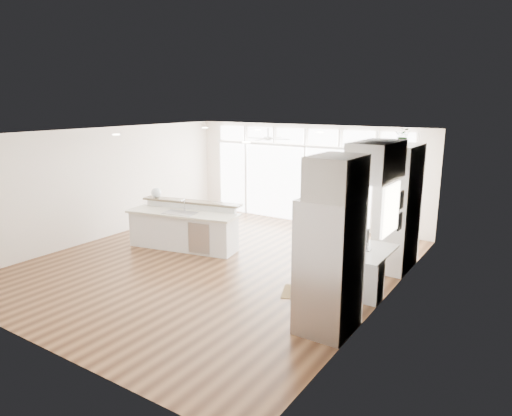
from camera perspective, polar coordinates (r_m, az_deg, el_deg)
The scene contains 24 objects.
floor at distance 9.69m, azimuth -4.81°, elevation -6.89°, with size 7.00×8.00×0.02m, color #432614.
ceiling at distance 9.12m, azimuth -5.14°, elevation 9.31°, with size 7.00×8.00×0.02m, color white.
wall_back at distance 12.64m, azimuth 6.29°, elevation 4.23°, with size 7.00×0.04×2.70m, color white.
wall_front at distance 6.74m, azimuth -26.46°, elevation -5.20°, with size 7.00×0.04×2.70m, color white.
wall_left at distance 11.76m, azimuth -18.55°, elevation 2.93°, with size 0.04×8.00×2.70m, color white.
wall_right at distance 7.71m, azimuth 16.00°, elevation -2.08°, with size 0.04×8.00×2.70m, color white.
glass_wall at distance 12.64m, azimuth 6.13°, elevation 2.85°, with size 5.80×0.06×2.08m, color white.
transom_row at distance 12.47m, azimuth 6.28°, elevation 8.87°, with size 5.90×0.06×0.40m, color white.
desk_window at distance 7.96m, azimuth 16.47°, elevation -0.16°, with size 0.04×0.85×0.85m, color white.
ceiling_fan at distance 11.71m, azimuth 1.52°, elevation 9.16°, with size 1.16×1.16×0.32m, color white.
recessed_lights at distance 9.28m, azimuth -4.37°, elevation 9.27°, with size 3.40×3.00×0.02m, color #EDE2CA.
oven_cabinet at distance 9.51m, azimuth 17.33°, elevation 0.07°, with size 0.64×1.20×2.50m, color white.
desk_nook at distance 8.39m, azimuth 13.77°, elevation -7.67°, with size 0.72×1.30×0.76m, color white.
upper_cabinets at distance 7.90m, azimuth 14.83°, elevation 5.76°, with size 0.64×1.30×0.64m, color white.
refrigerator at distance 6.73m, azimuth 9.12°, elevation -7.10°, with size 0.76×0.90×2.00m, color #A6A7AB.
fridge_cabinet at distance 6.38m, azimuth 10.04°, elevation 3.83°, with size 0.64×0.90×0.60m, color white.
framed_photos at distance 8.57m, azimuth 17.62°, elevation -0.33°, with size 0.06×0.22×0.80m, color black.
kitchen_island at distance 10.56m, azimuth -9.13°, elevation -2.29°, with size 2.61×0.98×1.04m, color white.
rug at distance 8.26m, azimuth 6.32°, elevation -10.49°, with size 0.85×0.61×0.01m, color #382712.
office_chair at distance 7.92m, azimuth 11.67°, elevation -7.48°, with size 0.58×0.53×1.11m, color black.
fishbowl at distance 11.24m, azimuth -12.36°, elevation 1.87°, with size 0.24×0.24×0.24m, color silver.
monitor at distance 8.23m, azimuth 13.46°, elevation -3.94°, with size 0.07×0.43×0.36m, color black.
keyboard at distance 8.34m, azimuth 12.29°, elevation -4.88°, with size 0.13×0.34×0.02m, color white.
potted_plant at distance 9.30m, azimuth 17.92°, elevation 8.33°, with size 0.28×0.32×0.25m, color #285825.
Camera 1 is at (5.63, -7.14, 3.33)m, focal length 32.00 mm.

